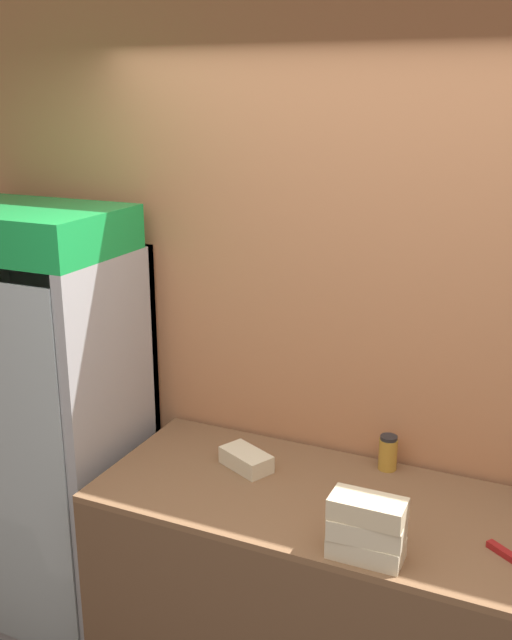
{
  "coord_description": "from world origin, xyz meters",
  "views": [
    {
      "loc": [
        0.6,
        -1.34,
        2.34
      ],
      "look_at": [
        -0.48,
        1.01,
        1.54
      ],
      "focal_mm": 42.0,
      "sensor_mm": 36.0,
      "label": 1
    }
  ],
  "objects_px": {
    "sandwich_flat_left": "(246,460)",
    "sandwich_stack_top": "(368,509)",
    "sandwich_stack_bottom": "(366,548)",
    "sandwich_stack_middle": "(367,528)",
    "beverage_cooler": "(50,400)",
    "condiment_jar": "(388,453)"
  },
  "relations": [
    {
      "from": "beverage_cooler",
      "to": "condiment_jar",
      "type": "distance_m",
      "value": 1.47
    },
    {
      "from": "beverage_cooler",
      "to": "sandwich_stack_middle",
      "type": "bearing_deg",
      "value": -14.13
    },
    {
      "from": "beverage_cooler",
      "to": "sandwich_flat_left",
      "type": "distance_m",
      "value": 0.96
    },
    {
      "from": "sandwich_flat_left",
      "to": "sandwich_stack_top",
      "type": "bearing_deg",
      "value": -32.02
    },
    {
      "from": "sandwich_stack_top",
      "to": "sandwich_stack_bottom",
      "type": "bearing_deg",
      "value": 180.0
    },
    {
      "from": "sandwich_stack_top",
      "to": "condiment_jar",
      "type": "bearing_deg",
      "value": 98.56
    },
    {
      "from": "sandwich_stack_middle",
      "to": "sandwich_stack_bottom",
      "type": "bearing_deg",
      "value": 0.0
    },
    {
      "from": "beverage_cooler",
      "to": "sandwich_flat_left",
      "type": "relative_size",
      "value": 8.08
    },
    {
      "from": "beverage_cooler",
      "to": "sandwich_stack_bottom",
      "type": "distance_m",
      "value": 1.6
    },
    {
      "from": "condiment_jar",
      "to": "sandwich_stack_middle",
      "type": "bearing_deg",
      "value": -81.44
    },
    {
      "from": "beverage_cooler",
      "to": "sandwich_stack_bottom",
      "type": "relative_size",
      "value": 8.08
    },
    {
      "from": "sandwich_stack_bottom",
      "to": "sandwich_stack_top",
      "type": "distance_m",
      "value": 0.14
    },
    {
      "from": "sandwich_stack_middle",
      "to": "sandwich_flat_left",
      "type": "distance_m",
      "value": 0.7
    },
    {
      "from": "sandwich_stack_middle",
      "to": "sandwich_stack_top",
      "type": "xyz_separation_m",
      "value": [
        0.0,
        0.0,
        0.07
      ]
    },
    {
      "from": "sandwich_stack_bottom",
      "to": "sandwich_flat_left",
      "type": "bearing_deg",
      "value": 147.98
    },
    {
      "from": "sandwich_flat_left",
      "to": "sandwich_stack_middle",
      "type": "bearing_deg",
      "value": -32.02
    },
    {
      "from": "sandwich_stack_top",
      "to": "sandwich_flat_left",
      "type": "relative_size",
      "value": 1.0
    },
    {
      "from": "beverage_cooler",
      "to": "sandwich_stack_bottom",
      "type": "height_order",
      "value": "beverage_cooler"
    },
    {
      "from": "sandwich_stack_top",
      "to": "sandwich_flat_left",
      "type": "distance_m",
      "value": 0.71
    },
    {
      "from": "beverage_cooler",
      "to": "condiment_jar",
      "type": "height_order",
      "value": "beverage_cooler"
    },
    {
      "from": "sandwich_stack_bottom",
      "to": "condiment_jar",
      "type": "distance_m",
      "value": 0.59
    },
    {
      "from": "sandwich_stack_top",
      "to": "condiment_jar",
      "type": "relative_size",
      "value": 1.69
    }
  ]
}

